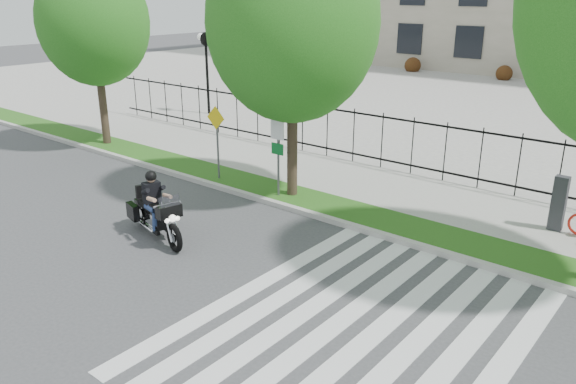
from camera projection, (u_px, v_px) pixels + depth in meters
The scene contains 13 objects.
ground at pixel (188, 259), 13.73m from camera, with size 120.00×120.00×0.00m, color #3E3E40.
curb at pixel (293, 209), 16.70m from camera, with size 60.00×0.20×0.15m, color #AEACA4.
grass_verge at pixel (310, 201), 17.32m from camera, with size 60.00×1.50×0.15m, color #224D13.
sidewalk at pixel (354, 181), 19.14m from camera, with size 60.00×3.50×0.15m, color gray.
plaza at pixel (522, 105), 31.96m from camera, with size 80.00×34.00×0.10m, color gray.
crosswalk_stripes at pixel (355, 329), 10.86m from camera, with size 5.70×8.00×0.01m, color silver, non-canonical shape.
iron_fence at pixel (382, 140), 20.06m from camera, with size 30.00×0.06×2.00m, color black, non-canonical shape.
lamp_post_left at pixel (206, 53), 28.54m from camera, with size 1.06×0.70×4.25m.
street_tree_0 at pixel (94, 22), 22.02m from camera, with size 4.36×4.36×7.41m.
street_tree_1 at pixel (293, 23), 15.96m from camera, with size 4.98×4.98×8.05m.
sign_pole_regulatory at pixel (278, 146), 17.07m from camera, with size 0.50×0.09×2.50m.
sign_pole_warning at pixel (217, 133), 18.65m from camera, with size 0.78×0.09×2.49m.
motorcycle_rider at pixel (156, 212), 14.70m from camera, with size 2.77×1.23×2.19m.
Camera 1 is at (9.71, -8.04, 6.18)m, focal length 35.00 mm.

